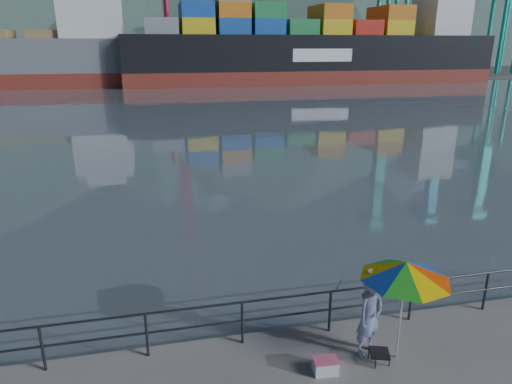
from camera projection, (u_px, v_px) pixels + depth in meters
The scene contains 11 objects.
harbor_water at pixel (152, 67), 128.78m from camera, with size 500.00×280.00×0.00m, color slate.
far_dock at pixel (202, 75), 96.53m from camera, with size 200.00×40.00×0.40m, color #514F4C.
guardrail at pixel (195, 328), 9.56m from camera, with size 22.00×0.06×1.03m.
container_stacks at pixel (314, 58), 101.20m from camera, with size 58.00×8.40×7.80m.
fisherman at pixel (369, 316), 9.36m from camera, with size 0.64×0.42×1.76m, color #304F82.
beach_umbrella at pixel (406, 271), 8.86m from camera, with size 2.06×2.06×2.18m.
folding_stool at pixel (379, 357), 9.27m from camera, with size 0.49×0.49×0.25m.
cooler_bag at pixel (325, 366), 8.99m from camera, with size 0.47×0.32×0.27m, color silver.
fishing_rod at pixel (336, 319), 10.79m from camera, with size 0.02×0.02×2.29m, color black.
bulk_carrier at pixel (4, 58), 68.97m from camera, with size 47.35×8.20×14.50m.
container_ship at pixel (321, 46), 77.98m from camera, with size 62.82×10.47×18.10m.
Camera 1 is at (-0.56, -6.59, 6.19)m, focal length 32.00 mm.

